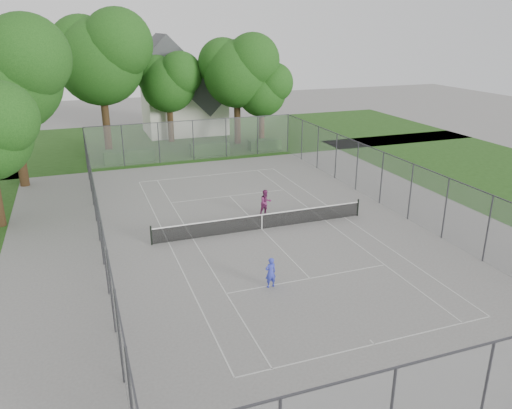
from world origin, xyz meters
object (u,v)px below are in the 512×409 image
object	(u,v)px
house	(184,94)
woman_player	(266,203)
tennis_net	(262,221)
girl_player	(271,273)

from	to	relation	value
house	woman_player	size ratio (longest dim) A/B	6.32
tennis_net	woman_player	bearing A→B (deg)	63.57
tennis_net	woman_player	distance (m)	2.37
tennis_net	girl_player	distance (m)	6.81
house	girl_player	bearing A→B (deg)	-96.30
tennis_net	woman_player	size ratio (longest dim) A/B	7.78
tennis_net	woman_player	world-z (taller)	woman_player
house	girl_player	distance (m)	36.05
tennis_net	house	world-z (taller)	house
tennis_net	girl_player	size ratio (longest dim) A/B	8.86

